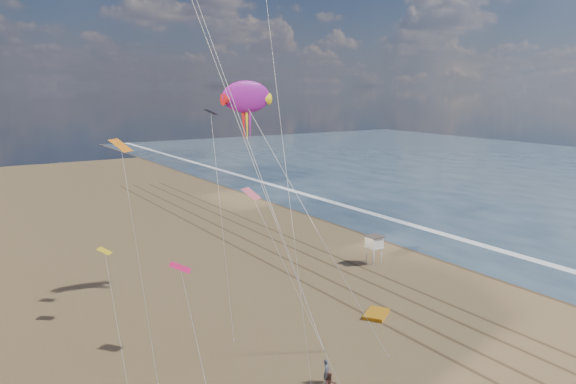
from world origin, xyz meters
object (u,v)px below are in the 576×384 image
(grounded_kite, at_px, (376,314))
(lifeguard_stand, at_px, (374,242))
(kite_flyer_a, at_px, (327,371))
(show_kite, at_px, (247,97))

(grounded_kite, bearing_deg, lifeguard_stand, 16.06)
(lifeguard_stand, relative_size, kite_flyer_a, 1.93)
(grounded_kite, xyz_separation_m, kite_flyer_a, (-9.45, -6.26, 0.63))
(grounded_kite, bearing_deg, kite_flyer_a, 179.36)
(lifeguard_stand, bearing_deg, grounded_kite, -129.78)
(lifeguard_stand, bearing_deg, show_kite, 178.70)
(show_kite, bearing_deg, lifeguard_stand, -1.30)
(lifeguard_stand, height_order, show_kite, show_kite)
(lifeguard_stand, distance_m, kite_flyer_a, 24.63)
(grounded_kite, bearing_deg, show_kite, 84.15)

